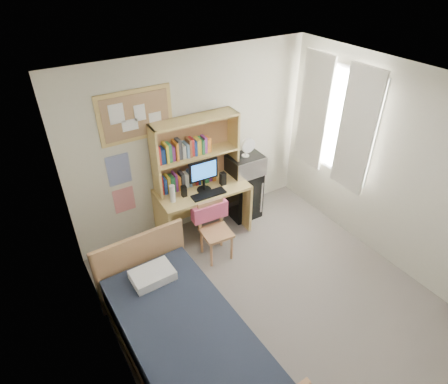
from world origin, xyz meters
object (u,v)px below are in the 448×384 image
desk (203,211)px  monitor (204,176)px  microwave (245,165)px  speaker_right (223,179)px  desk_fan (246,148)px  mini_fridge (243,194)px  bed (187,346)px  desk_chair (216,232)px  bulletin_board (136,115)px  speaker_left (184,191)px

desk → monitor: size_ratio=2.91×
monitor → microwave: monitor is taller
speaker_right → desk_fan: bearing=18.3°
mini_fridge → bed: 2.67m
desk_chair → bed: (-1.08, -1.23, -0.12)m
bulletin_board → monitor: bulletin_board is taller
monitor → microwave: 0.79m
mini_fridge → bulletin_board: bearing=171.6°
desk → bed: desk is taller
monitor → speaker_right: (0.30, -0.01, -0.13)m
desk → speaker_right: (0.30, -0.07, 0.50)m
microwave → desk: bearing=-174.3°
bulletin_board → bed: (-0.47, -2.09, -1.63)m
desk_chair → speaker_right: bearing=53.8°
desk → desk_chair: desk_chair is taller
bed → microwave: 2.73m
monitor → desk_fan: size_ratio=1.62×
bed → desk_fan: 2.81m
desk → desk_chair: bearing=-97.1°
desk_chair → mini_fridge: size_ratio=1.08×
desk_chair → speaker_right: 0.77m
bed → monitor: 2.19m
desk → desk_chair: (-0.09, -0.53, 0.01)m
mini_fridge → bed: size_ratio=0.36×
monitor → speaker_left: size_ratio=2.78×
monitor → desk: bearing=90.0°
bulletin_board → speaker_right: (0.99, -0.40, -1.02)m
desk → desk_chair: 0.53m
microwave → desk_fan: 0.28m
monitor → speaker_left: (-0.30, 0.01, -0.14)m
desk → bed: (-1.16, -1.76, -0.11)m
mini_fridge → monitor: (-0.77, -0.14, 0.64)m
bed → monitor: (1.16, 1.70, 0.73)m
speaker_right → bulletin_board: bearing=160.5°
speaker_left → bulletin_board: bearing=138.8°
monitor → desk_fan: (0.77, 0.12, 0.17)m
speaker_right → desk_chair: bearing=-127.9°
bulletin_board → monitor: size_ratio=2.12×
mini_fridge → speaker_left: size_ratio=4.83×
desk_chair → microwave: 1.15m
desk_chair → mini_fridge: bearing=39.5°
bulletin_board → desk_fan: 1.65m
bulletin_board → desk_fan: bearing=-10.2°
bed → desk: bearing=54.9°
mini_fridge → bed: (-1.93, -1.84, -0.09)m
bed → speaker_right: (1.46, 1.69, 0.61)m
bed → mini_fridge: bearing=42.0°
bulletin_board → desk_chair: bulletin_board is taller
microwave → bulletin_board: bearing=170.9°
speaker_left → speaker_right: speaker_right is taller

